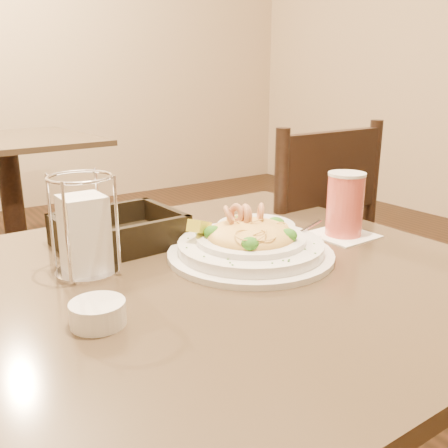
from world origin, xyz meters
TOP-DOWN VIEW (x-y plane):
  - main_table at (0.00, 0.00)m, footprint 0.90×0.90m
  - background_table at (0.09, 2.26)m, footprint 0.96×0.96m
  - dining_chair_near at (0.50, 0.37)m, footprint 0.43×0.43m
  - pasta_bowl at (0.07, 0.03)m, footprint 0.35×0.32m
  - drink_glass at (0.32, 0.02)m, footprint 0.13×0.13m
  - bread_basket at (-0.11, 0.24)m, footprint 0.24×0.20m
  - napkin_caddy at (-0.22, 0.13)m, footprint 0.11×0.11m
  - side_plate at (0.19, 0.17)m, footprint 0.21×0.21m
  - butter_ramekin at (-0.27, -0.06)m, footprint 0.10×0.10m

SIDE VIEW (x-z plane):
  - main_table at x=0.00m, z-range 0.13..0.85m
  - background_table at x=0.09m, z-range 0.13..0.85m
  - dining_chair_near at x=0.50m, z-range 0.03..0.96m
  - side_plate at x=0.19m, z-range 0.72..0.73m
  - butter_ramekin at x=-0.27m, z-range 0.72..0.75m
  - bread_basket at x=-0.11m, z-range 0.71..0.77m
  - pasta_bowl at x=0.07m, z-range 0.69..0.80m
  - drink_glass at x=0.32m, z-range 0.72..0.86m
  - napkin_caddy at x=-0.22m, z-range 0.70..0.88m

